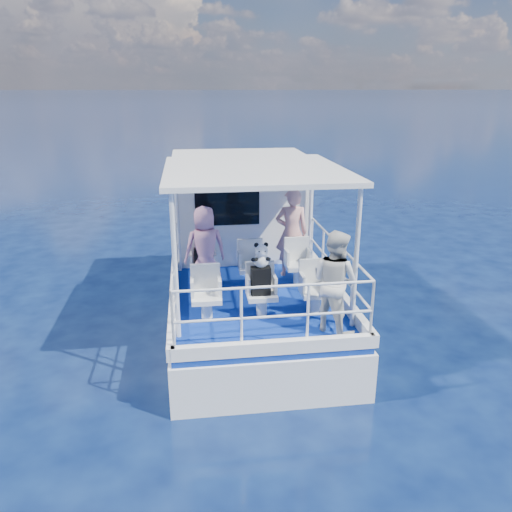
{
  "coord_description": "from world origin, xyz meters",
  "views": [
    {
      "loc": [
        -1.11,
        -8.53,
        4.46
      ],
      "look_at": [
        0.0,
        -0.4,
        1.68
      ],
      "focal_mm": 35.0,
      "sensor_mm": 36.0,
      "label": 1
    }
  ],
  "objects_px": {
    "panda": "(261,255)",
    "backpack_center": "(261,281)",
    "passenger_port_fwd": "(205,248)",
    "passenger_stbd_aft": "(335,281)"
  },
  "relations": [
    {
      "from": "panda",
      "to": "backpack_center",
      "type": "bearing_deg",
      "value": -118.55
    },
    {
      "from": "backpack_center",
      "to": "panda",
      "type": "relative_size",
      "value": 1.16
    },
    {
      "from": "passenger_port_fwd",
      "to": "backpack_center",
      "type": "height_order",
      "value": "passenger_port_fwd"
    },
    {
      "from": "passenger_port_fwd",
      "to": "backpack_center",
      "type": "xyz_separation_m",
      "value": [
        0.83,
        -1.32,
        -0.17
      ]
    },
    {
      "from": "passenger_stbd_aft",
      "to": "backpack_center",
      "type": "height_order",
      "value": "passenger_stbd_aft"
    },
    {
      "from": "passenger_port_fwd",
      "to": "backpack_center",
      "type": "bearing_deg",
      "value": 111.75
    },
    {
      "from": "passenger_port_fwd",
      "to": "passenger_stbd_aft",
      "type": "relative_size",
      "value": 0.98
    },
    {
      "from": "passenger_port_fwd",
      "to": "panda",
      "type": "height_order",
      "value": "passenger_port_fwd"
    },
    {
      "from": "passenger_stbd_aft",
      "to": "panda",
      "type": "relative_size",
      "value": 3.95
    },
    {
      "from": "backpack_center",
      "to": "panda",
      "type": "bearing_deg",
      "value": 61.45
    }
  ]
}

